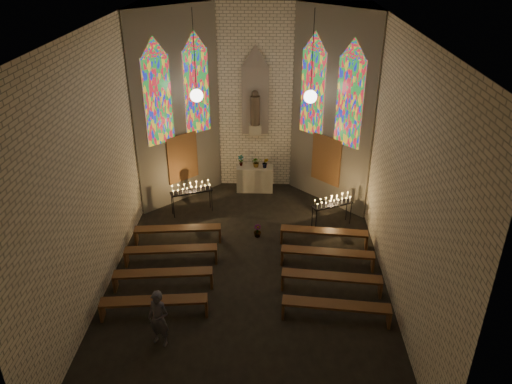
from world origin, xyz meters
TOP-DOWN VIEW (x-y plane):
  - floor at (0.00, 0.00)m, footprint 12.00×12.00m
  - room at (-0.00, 3.37)m, footprint 8.22×12.43m
  - altar at (0.00, 5.45)m, footprint 1.40×0.60m
  - flower_vase_left at (-0.55, 5.54)m, footprint 0.26×0.20m
  - flower_vase_center at (0.06, 5.46)m, footprint 0.40×0.36m
  - flower_vase_right at (0.40, 5.38)m, footprint 0.25×0.21m
  - aisle_flower_pot at (0.21, 2.02)m, footprint 0.25×0.25m
  - votive_stand_left at (-2.19, 3.56)m, footprint 1.52×0.89m
  - votive_stand_right at (2.73, 2.81)m, footprint 1.46×0.92m
  - pew_left_0 at (-2.37, 1.62)m, footprint 2.81×0.66m
  - pew_right_0 at (2.37, 1.62)m, footprint 2.81×0.66m
  - pew_left_1 at (-2.37, 0.42)m, footprint 2.81×0.66m
  - pew_right_1 at (2.37, 0.42)m, footprint 2.81×0.66m
  - pew_left_2 at (-2.37, -0.78)m, footprint 2.81×0.66m
  - pew_right_2 at (2.37, -0.78)m, footprint 2.81×0.66m
  - pew_left_3 at (-2.37, -1.98)m, footprint 2.81×0.66m
  - pew_right_3 at (2.37, -1.98)m, footprint 2.81×0.66m
  - visitor at (-2.01, -2.95)m, footprint 0.65×0.54m

SIDE VIEW (x-z plane):
  - floor at x=0.00m, z-range 0.00..0.00m
  - aisle_flower_pot at x=0.21m, z-range 0.00..0.44m
  - pew_left_0 at x=-2.37m, z-range 0.17..0.70m
  - pew_right_0 at x=2.37m, z-range 0.17..0.70m
  - pew_left_1 at x=-2.37m, z-range 0.17..0.70m
  - pew_right_1 at x=2.37m, z-range 0.17..0.70m
  - pew_left_2 at x=-2.37m, z-range 0.17..0.70m
  - pew_right_2 at x=2.37m, z-range 0.17..0.70m
  - pew_left_3 at x=-2.37m, z-range 0.17..0.70m
  - pew_right_3 at x=2.37m, z-range 0.17..0.70m
  - altar at x=0.00m, z-range 0.00..1.00m
  - visitor at x=-2.01m, z-range 0.00..1.53m
  - votive_stand_right at x=2.73m, z-range 0.38..1.45m
  - votive_stand_left at x=-2.19m, z-range 0.39..1.49m
  - flower_vase_center at x=0.06m, z-range 1.00..1.41m
  - flower_vase_right at x=0.40m, z-range 1.00..1.42m
  - flower_vase_left at x=-0.55m, z-range 1.00..1.44m
  - room at x=0.00m, z-range 0.21..7.22m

